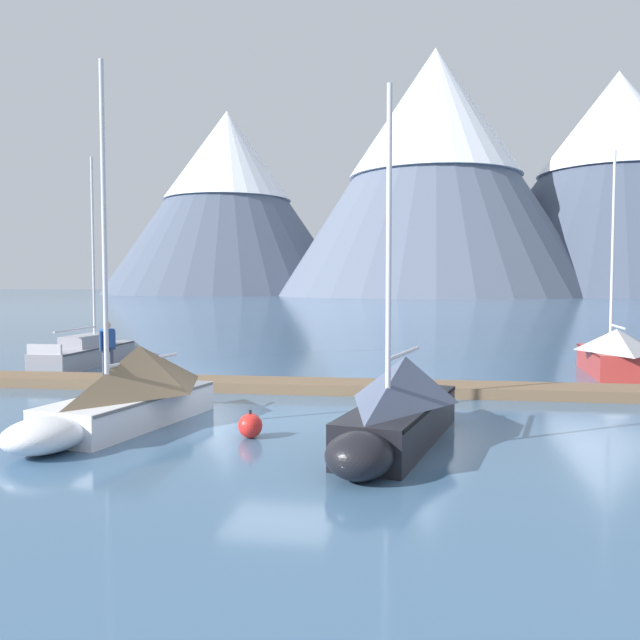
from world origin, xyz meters
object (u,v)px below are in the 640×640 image
(sailboat_mid_dock_starboard, at_px, (612,352))
(sailboat_nearest_berth, at_px, (93,351))
(person_on_dock, at_px, (108,345))
(sailboat_mid_dock_port, at_px, (400,403))
(mooring_buoy_channel_marker, at_px, (250,426))
(sailboat_second_berth, at_px, (127,390))

(sailboat_mid_dock_starboard, bearing_deg, sailboat_nearest_berth, -178.90)
(person_on_dock, bearing_deg, sailboat_mid_dock_port, -33.50)
(sailboat_mid_dock_port, relative_size, sailboat_mid_dock_starboard, 0.86)
(sailboat_mid_dock_port, xyz_separation_m, sailboat_mid_dock_starboard, (7.08, 11.48, -0.06))
(sailboat_mid_dock_port, xyz_separation_m, mooring_buoy_channel_marker, (-3.06, -0.00, -0.56))
(sailboat_second_berth, bearing_deg, person_on_dock, 120.93)
(sailboat_second_berth, bearing_deg, sailboat_mid_dock_port, -6.07)
(sailboat_second_berth, relative_size, mooring_buoy_channel_marker, 13.35)
(sailboat_mid_dock_starboard, xyz_separation_m, mooring_buoy_channel_marker, (-10.14, -11.49, -0.50))
(sailboat_second_berth, distance_m, person_on_dock, 6.52)
(sailboat_mid_dock_starboard, height_order, mooring_buoy_channel_marker, sailboat_mid_dock_starboard)
(sailboat_nearest_berth, bearing_deg, person_on_dock, -57.16)
(sailboat_nearest_berth, distance_m, sailboat_mid_dock_port, 16.77)
(sailboat_nearest_berth, bearing_deg, sailboat_mid_dock_port, -41.49)
(mooring_buoy_channel_marker, bearing_deg, person_on_dock, 135.54)
(sailboat_mid_dock_port, distance_m, mooring_buoy_channel_marker, 3.11)
(sailboat_second_berth, relative_size, sailboat_mid_dock_starboard, 0.99)
(sailboat_nearest_berth, distance_m, person_on_dock, 5.86)
(sailboat_nearest_berth, relative_size, person_on_dock, 4.85)
(sailboat_mid_dock_port, bearing_deg, mooring_buoy_channel_marker, -179.93)
(sailboat_mid_dock_port, bearing_deg, person_on_dock, 146.50)
(sailboat_mid_dock_starboard, bearing_deg, mooring_buoy_channel_marker, -131.42)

